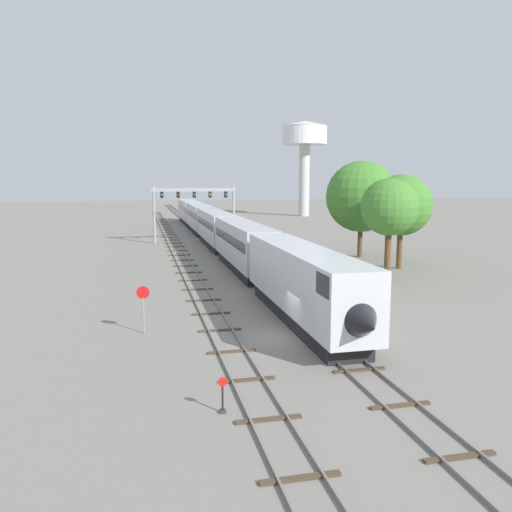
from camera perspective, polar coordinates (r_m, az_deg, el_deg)
The scene contains 11 objects.
ground_plane at distance 30.44m, azimuth 3.20°, elevation -8.93°, with size 400.00×400.00×0.00m, color gray.
track_main at distance 88.94m, azimuth -6.23°, elevation 2.60°, with size 2.60×200.00×0.16m.
track_near at distance 68.65m, azimuth -8.87°, elevation 0.82°, with size 2.60×160.00×0.16m.
passenger_train at distance 70.57m, azimuth -4.54°, elevation 3.18°, with size 3.04×96.17×4.80m.
signal_gantry at distance 75.11m, azimuth -6.85°, elevation 6.09°, with size 12.10×0.49×8.22m.
water_tower at distance 130.27m, azimuth 5.43°, elevation 12.66°, with size 11.00×11.00×23.26m.
switch_stand at distance 21.00m, azimuth -3.72°, elevation -15.66°, with size 0.36×0.24×1.46m.
stop_sign at distance 31.26m, azimuth -12.38°, elevation -5.09°, with size 0.76×0.08×2.88m.
trackside_tree_left at distance 61.61m, azimuth 11.59°, elevation 6.45°, with size 8.27×8.27×11.25m.
trackside_tree_mid at distance 46.58m, azimuth 14.56°, elevation 5.22°, with size 5.04×5.04×9.24m.
trackside_tree_right at distance 54.39m, azimuth 15.79°, elevation 5.42°, with size 6.22×6.22×9.63m.
Camera 1 is at (-8.05, -27.90, 9.10)m, focal length 36.11 mm.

